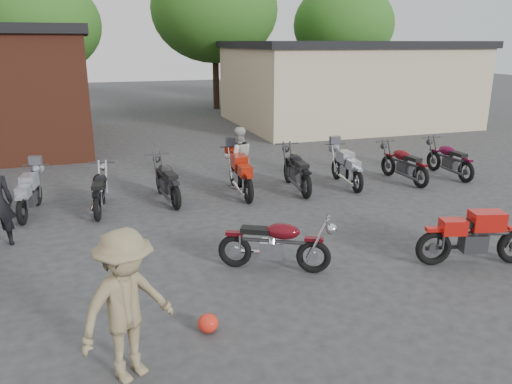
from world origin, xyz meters
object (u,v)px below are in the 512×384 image
object	(u,v)px
row_bike_6	(346,166)
row_bike_1	(29,191)
helmet	(208,323)
row_bike_7	(404,162)
sportbike	(478,233)
row_bike_4	(240,171)
row_bike_8	(449,157)
row_bike_3	(167,178)
vintage_motorcycle	(276,241)
row_bike_5	(297,168)
person_light	(239,158)
person_tan	(127,306)
row_bike_2	(100,188)

from	to	relation	value
row_bike_6	row_bike_1	bearing A→B (deg)	94.02
helmet	row_bike_7	world-z (taller)	row_bike_7
sportbike	row_bike_7	world-z (taller)	sportbike
row_bike_4	row_bike_8	bearing A→B (deg)	-88.80
row_bike_3	row_bike_6	xyz separation A→B (m)	(4.79, -0.13, -0.02)
sportbike	row_bike_3	xyz separation A→B (m)	(-4.55, 5.32, -0.01)
vintage_motorcycle	sportbike	world-z (taller)	sportbike
row_bike_5	row_bike_6	size ratio (longest dim) A/B	1.08
vintage_motorcycle	row_bike_1	distance (m)	6.13
row_bike_8	helmet	bearing A→B (deg)	124.27
person_light	row_bike_6	size ratio (longest dim) A/B	0.86
person_tan	row_bike_6	world-z (taller)	person_tan
row_bike_6	row_bike_7	size ratio (longest dim) A/B	0.99
person_light	row_bike_6	xyz separation A→B (m)	(2.81, -0.69, -0.26)
vintage_motorcycle	helmet	bearing A→B (deg)	-107.18
sportbike	row_bike_4	distance (m)	5.94
helmet	row_bike_1	size ratio (longest dim) A/B	0.15
row_bike_1	row_bike_8	world-z (taller)	row_bike_8
vintage_motorcycle	row_bike_4	distance (m)	4.49
sportbike	row_bike_4	bearing A→B (deg)	132.03
helmet	row_bike_1	bearing A→B (deg)	114.53
vintage_motorcycle	person_tan	xyz separation A→B (m)	(-2.57, -2.12, 0.37)
person_light	row_bike_2	world-z (taller)	person_light
row_bike_2	row_bike_3	xyz separation A→B (m)	(1.56, 0.27, 0.03)
row_bike_3	vintage_motorcycle	bearing A→B (deg)	-171.72
person_tan	row_bike_8	world-z (taller)	person_tan
sportbike	row_bike_5	xyz separation A→B (m)	(-1.20, 5.21, 0.02)
person_tan	row_bike_5	size ratio (longest dim) A/B	0.88
row_bike_2	row_bike_6	size ratio (longest dim) A/B	0.97
row_bike_5	row_bike_8	xyz separation A→B (m)	(4.71, -0.07, -0.04)
row_bike_2	row_bike_6	distance (m)	6.35
vintage_motorcycle	person_tan	bearing A→B (deg)	-112.13
sportbike	vintage_motorcycle	bearing A→B (deg)	-179.29
vintage_motorcycle	sportbike	xyz separation A→B (m)	(3.39, -0.87, 0.04)
person_tan	row_bike_5	distance (m)	8.04
helmet	row_bike_6	world-z (taller)	row_bike_6
row_bike_2	row_bike_7	size ratio (longest dim) A/B	0.97
sportbike	row_bike_8	bearing A→B (deg)	70.72
row_bike_1	sportbike	bearing A→B (deg)	-116.65
helmet	row_bike_5	bearing A→B (deg)	57.54
vintage_motorcycle	row_bike_6	xyz separation A→B (m)	(3.63, 4.32, 0.01)
vintage_motorcycle	sportbike	size ratio (longest dim) A/B	0.93
vintage_motorcycle	row_bike_7	xyz separation A→B (m)	(5.33, 4.20, 0.02)
row_bike_3	row_bike_5	bearing A→B (deg)	-98.13
sportbike	row_bike_4	world-z (taller)	row_bike_4
helmet	person_tan	distance (m)	1.45
row_bike_5	row_bike_2	bearing A→B (deg)	96.99
row_bike_2	row_bike_7	xyz separation A→B (m)	(8.05, 0.01, 0.02)
row_bike_1	row_bike_2	size ratio (longest dim) A/B	0.99
row_bike_2	sportbike	bearing A→B (deg)	-121.94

